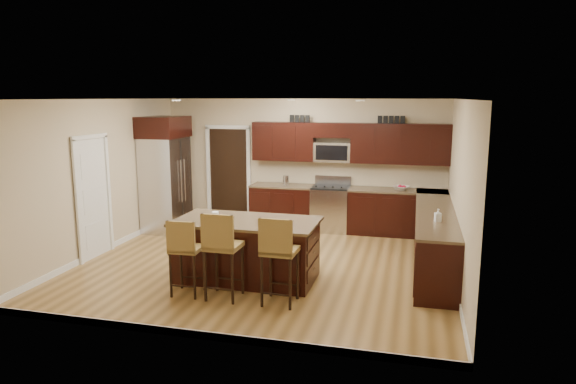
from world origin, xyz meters
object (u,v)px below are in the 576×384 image
(range, at_px, (331,208))
(island, at_px, (247,252))
(stool_left, at_px, (185,248))
(refrigerator, at_px, (165,173))
(stool_right, at_px, (278,251))
(stool_mid, at_px, (221,246))

(range, distance_m, island, 3.26)
(island, relative_size, stool_left, 1.97)
(range, distance_m, refrigerator, 3.47)
(island, relative_size, stool_right, 1.78)
(stool_left, height_order, stool_mid, stool_mid)
(island, height_order, stool_right, stool_right)
(island, distance_m, stool_mid, 0.92)
(stool_mid, height_order, stool_right, stool_mid)
(range, height_order, island, range)
(range, height_order, refrigerator, refrigerator)
(stool_mid, bearing_deg, refrigerator, 128.49)
(stool_mid, bearing_deg, island, 86.22)
(range, xyz_separation_m, stool_mid, (-0.82, -4.03, 0.29))
(island, bearing_deg, refrigerator, 137.55)
(range, relative_size, stool_right, 0.92)
(range, xyz_separation_m, stool_right, (-0.03, -4.03, 0.28))
(stool_left, height_order, stool_right, stool_right)
(stool_mid, height_order, refrigerator, refrigerator)
(stool_mid, relative_size, stool_right, 1.01)
(stool_right, bearing_deg, island, 131.99)
(island, bearing_deg, stool_left, -125.55)
(refrigerator, bearing_deg, island, -42.93)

